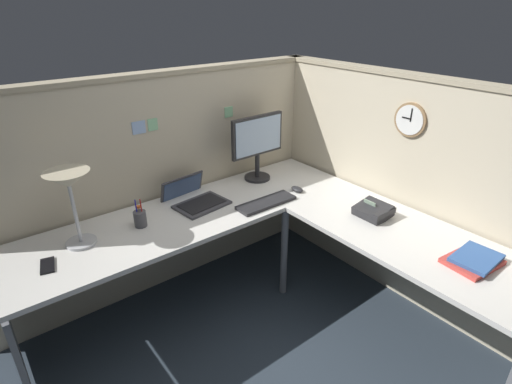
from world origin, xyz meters
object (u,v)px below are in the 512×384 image
object	(u,v)px
laptop	(193,198)
computer_mouse	(297,189)
pen_cup	(140,218)
keyboard	(266,203)
monitor	(257,143)
desk_lamp_dome	(69,186)
book_stack	(474,260)
cell_phone	(47,266)
office_phone	(374,211)
wall_clock	(411,120)

from	to	relation	value
laptop	computer_mouse	xyz separation A→B (m)	(0.68, -0.33, -0.01)
computer_mouse	pen_cup	distance (m)	1.12
keyboard	laptop	bearing A→B (deg)	137.31
monitor	desk_lamp_dome	xyz separation A→B (m)	(-1.36, -0.10, 0.07)
pen_cup	book_stack	bearing A→B (deg)	-50.00
desk_lamp_dome	pen_cup	size ratio (longest dim) A/B	2.47
monitor	pen_cup	distance (m)	1.05
cell_phone	office_phone	world-z (taller)	office_phone
monitor	pen_cup	xyz separation A→B (m)	(-1.02, -0.13, -0.24)
monitor	computer_mouse	bearing A→B (deg)	-76.93
cell_phone	desk_lamp_dome	bearing A→B (deg)	41.66
keyboard	desk_lamp_dome	world-z (taller)	desk_lamp_dome
keyboard	cell_phone	world-z (taller)	keyboard
wall_clock	computer_mouse	bearing A→B (deg)	129.29
monitor	pen_cup	size ratio (longest dim) A/B	2.78
desk_lamp_dome	cell_phone	distance (m)	0.43
book_stack	wall_clock	xyz separation A→B (m)	(0.32, 0.68, 0.55)
desk_lamp_dome	cell_phone	size ratio (longest dim) A/B	3.09
monitor	laptop	world-z (taller)	monitor
laptop	cell_phone	xyz separation A→B (m)	(-0.98, -0.19, -0.02)
keyboard	book_stack	bearing A→B (deg)	-70.01
office_phone	book_stack	distance (m)	0.64
keyboard	cell_phone	xyz separation A→B (m)	(-1.35, 0.16, -0.01)
cell_phone	book_stack	distance (m)	2.24
laptop	book_stack	size ratio (longest dim) A/B	1.39
computer_mouse	cell_phone	bearing A→B (deg)	175.10
computer_mouse	cell_phone	size ratio (longest dim) A/B	0.72
wall_clock	pen_cup	bearing A→B (deg)	153.34
desk_lamp_dome	keyboard	bearing A→B (deg)	-13.51
laptop	desk_lamp_dome	size ratio (longest dim) A/B	0.94
laptop	cell_phone	size ratio (longest dim) A/B	2.90
keyboard	office_phone	distance (m)	0.71
cell_phone	office_phone	xyz separation A→B (m)	(1.78, -0.72, 0.03)
wall_clock	monitor	bearing A→B (deg)	120.25
laptop	cell_phone	bearing A→B (deg)	-169.21
pen_cup	wall_clock	xyz separation A→B (m)	(1.54, -0.77, 0.52)
desk_lamp_dome	office_phone	size ratio (longest dim) A/B	2.15
desk_lamp_dome	pen_cup	xyz separation A→B (m)	(0.35, -0.02, -0.31)
desk_lamp_dome	pen_cup	distance (m)	0.47
laptop	cell_phone	world-z (taller)	laptop
office_phone	computer_mouse	bearing A→B (deg)	102.43
laptop	pen_cup	distance (m)	0.44
desk_lamp_dome	computer_mouse	bearing A→B (deg)	-10.08
laptop	wall_clock	size ratio (longest dim) A/B	1.90
wall_clock	laptop	bearing A→B (deg)	142.13
monitor	office_phone	bearing A→B (deg)	-77.32
laptop	book_stack	xyz separation A→B (m)	(0.80, -1.55, -0.00)
cell_phone	book_stack	size ratio (longest dim) A/B	0.48
keyboard	office_phone	world-z (taller)	office_phone
computer_mouse	keyboard	bearing A→B (deg)	-176.80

